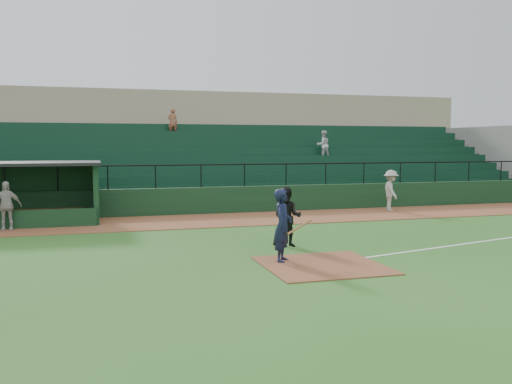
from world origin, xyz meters
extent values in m
plane|color=#295B1D|center=(0.00, 0.00, 0.00)|extent=(90.00, 90.00, 0.00)
cube|color=brown|center=(0.00, 8.00, 0.01)|extent=(40.00, 4.00, 0.03)
cube|color=brown|center=(0.00, -1.00, 0.01)|extent=(3.00, 3.00, 0.03)
cube|color=black|center=(0.00, 10.20, 0.60)|extent=(36.00, 0.35, 1.20)
cylinder|color=black|center=(0.00, 10.20, 2.20)|extent=(36.00, 0.06, 0.06)
cube|color=slate|center=(0.00, 15.10, 1.80)|extent=(36.00, 9.00, 3.60)
cube|color=#0D321F|center=(0.00, 14.60, 2.25)|extent=(34.56, 8.00, 4.05)
cube|color=slate|center=(18.00, 15.15, 2.10)|extent=(0.35, 9.50, 4.20)
cube|color=gray|center=(0.00, 21.60, 3.20)|extent=(38.00, 3.00, 6.40)
cube|color=slate|center=(0.00, 19.60, 3.70)|extent=(36.00, 2.00, 0.20)
imported|color=silver|center=(6.90, 14.90, 3.06)|extent=(0.78, 0.61, 1.61)
imported|color=#975237|center=(-1.15, 17.90, 4.36)|extent=(0.56, 0.37, 1.53)
cube|color=black|center=(-5.50, 9.10, 1.15)|extent=(0.20, 2.60, 2.30)
imported|color=black|center=(-0.83, -0.27, 0.97)|extent=(0.75, 0.85, 1.94)
cylinder|color=olive|center=(-0.43, -0.47, 0.95)|extent=(0.79, 0.34, 0.35)
imported|color=black|center=(0.04, 1.79, 0.91)|extent=(1.11, 1.03, 1.82)
imported|color=#A6A29B|center=(7.56, 8.60, 0.98)|extent=(0.96, 1.35, 1.90)
imported|color=#ACA7A1|center=(-8.61, 7.49, 0.91)|extent=(1.06, 0.50, 1.76)
camera|label=1|loc=(-5.59, -13.83, 3.12)|focal=38.61mm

